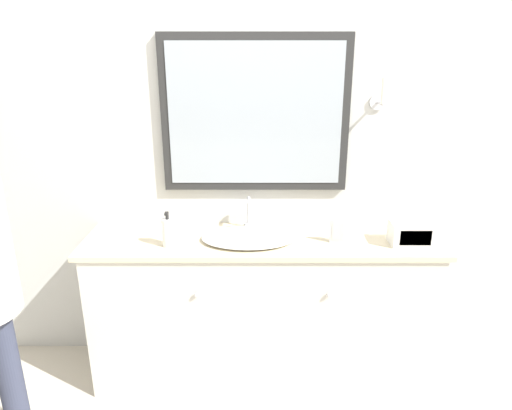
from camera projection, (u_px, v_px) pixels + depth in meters
ground_plane at (260, 404)px, 2.60m from camera, size 14.00×14.00×0.00m
wall_back at (260, 161)px, 2.72m from camera, size 8.00×0.18×2.55m
vanity_counter at (260, 308)px, 2.73m from camera, size 2.01×0.51×0.90m
sink_basin at (246, 237)px, 2.56m from camera, size 0.52×0.40×0.20m
soap_bottle at (166, 232)px, 2.46m from camera, size 0.07×0.07×0.20m
appliance_box at (410, 233)px, 2.49m from camera, size 0.23×0.14×0.12m
picture_frame at (335, 231)px, 2.51m from camera, size 0.08×0.01×0.13m
hand_towel_near_sink at (353, 228)px, 2.68m from camera, size 0.14×0.10×0.04m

